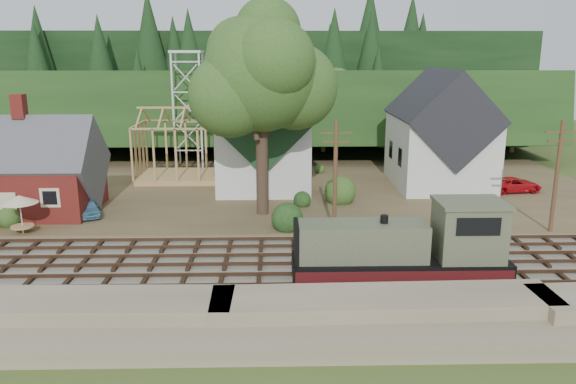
{
  "coord_description": "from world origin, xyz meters",
  "views": [
    {
      "loc": [
        2.98,
        -31.31,
        12.49
      ],
      "look_at": [
        3.86,
        6.0,
        3.0
      ],
      "focal_mm": 35.0,
      "sensor_mm": 36.0,
      "label": 1
    }
  ],
  "objects_px": {
    "locomotive": "(409,250)",
    "car_red": "(515,185)",
    "patio_set": "(19,201)",
    "car_blue": "(88,208)"
  },
  "relations": [
    {
      "from": "locomotive",
      "to": "car_red",
      "type": "relative_size",
      "value": 2.46
    },
    {
      "from": "locomotive",
      "to": "patio_set",
      "type": "height_order",
      "value": "locomotive"
    },
    {
      "from": "car_blue",
      "to": "locomotive",
      "type": "bearing_deg",
      "value": -56.75
    },
    {
      "from": "locomotive",
      "to": "patio_set",
      "type": "distance_m",
      "value": 25.91
    },
    {
      "from": "locomotive",
      "to": "car_red",
      "type": "distance_m",
      "value": 23.82
    },
    {
      "from": "car_red",
      "to": "patio_set",
      "type": "relative_size",
      "value": 1.73
    },
    {
      "from": "locomotive",
      "to": "car_blue",
      "type": "xyz_separation_m",
      "value": [
        -21.32,
        12.74,
        -1.12
      ]
    },
    {
      "from": "car_blue",
      "to": "patio_set",
      "type": "distance_m",
      "value": 5.44
    },
    {
      "from": "car_blue",
      "to": "car_red",
      "type": "relative_size",
      "value": 0.8
    },
    {
      "from": "locomotive",
      "to": "car_red",
      "type": "height_order",
      "value": "locomotive"
    }
  ]
}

